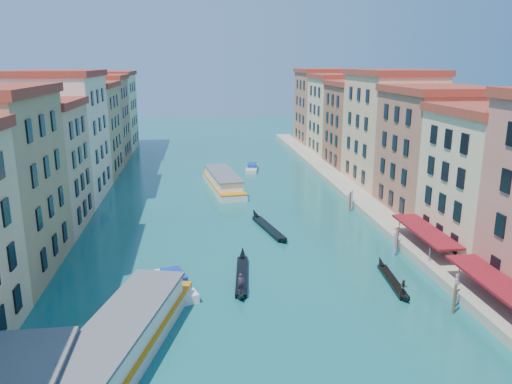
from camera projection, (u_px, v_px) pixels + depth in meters
left_bank_palazzos at (53, 147)px, 75.98m from camera, size 12.80×128.40×21.00m
right_bank_palazzos at (403, 140)px, 82.90m from camera, size 12.80×128.40×21.00m
quay at (354, 195)px, 84.30m from camera, size 4.00×140.00×1.00m
restaurant_awnings at (508, 291)px, 43.37m from camera, size 3.20×44.55×3.12m
mooring_poles_right at (441, 282)px, 49.00m from camera, size 1.44×54.24×3.20m
vaporetto_near at (124, 337)px, 39.00m from camera, size 10.51×22.10×3.21m
vaporetto_far at (223, 181)px, 90.32m from camera, size 7.04×20.14×2.93m
gondola_fore at (242, 274)px, 52.94m from camera, size 2.40×12.76×2.54m
gondola_right at (393, 280)px, 51.51m from camera, size 1.68×10.53×2.10m
gondola_far at (268, 227)px, 68.26m from camera, size 3.83×13.31×1.90m
motorboat_mid at (175, 283)px, 50.33m from camera, size 4.74×8.14×1.61m
motorboat_far at (252, 168)px, 105.10m from camera, size 3.42×7.32×1.46m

